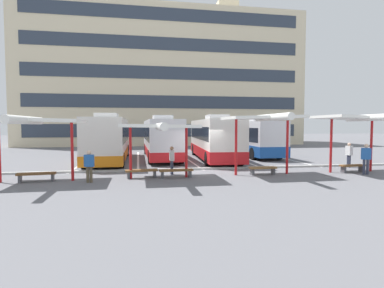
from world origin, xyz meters
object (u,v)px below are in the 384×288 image
object	(u,v)px
coach_bus_0	(109,139)
waiting_passenger_3	(349,153)
bench_1	(142,172)
bench_2	(176,171)
waiting_shelter_2	(264,119)
waiting_shelter_3	(355,119)
coach_bus_3	(251,138)
coach_bus_2	(214,139)
waiting_shelter_0	(34,121)
waiting_passenger_1	(172,159)
waiting_passenger_0	(366,157)
coach_bus_1	(161,139)
bench_4	(352,167)
waiting_shelter_1	(159,127)
bench_3	(263,169)
bench_0	(36,175)
waiting_passenger_2	(89,164)

from	to	relation	value
coach_bus_0	waiting_passenger_3	distance (m)	17.16
bench_1	bench_2	size ratio (longest dim) A/B	0.95
waiting_shelter_2	waiting_shelter_3	world-z (taller)	waiting_shelter_3
coach_bus_3	coach_bus_2	bearing A→B (deg)	-147.69
waiting_shelter_0	bench_1	size ratio (longest dim) A/B	2.97
waiting_shelter_2	waiting_passenger_1	xyz separation A→B (m)	(-4.99, 1.10, -2.21)
coach_bus_3	waiting_passenger_0	size ratio (longest dim) A/B	5.84
coach_bus_1	waiting_shelter_0	bearing A→B (deg)	-123.54
bench_2	waiting_shelter_2	bearing A→B (deg)	-0.10
bench_4	waiting_shelter_2	bearing A→B (deg)	-178.71
waiting_shelter_1	coach_bus_2	bearing A→B (deg)	59.48
bench_3	coach_bus_2	bearing A→B (deg)	95.75
waiting_shelter_0	waiting_shelter_1	distance (m)	5.99
waiting_shelter_1	bench_2	xyz separation A→B (m)	(0.90, 0.20, -2.33)
bench_0	waiting_passenger_3	bearing A→B (deg)	6.45
coach_bus_3	waiting_passenger_0	bearing A→B (deg)	-78.37
coach_bus_3	waiting_passenger_2	xyz separation A→B (m)	(-12.54, -11.53, -0.70)
waiting_passenger_1	waiting_passenger_2	bearing A→B (deg)	-157.10
bench_0	bench_1	xyz separation A→B (m)	(5.08, 0.21, -0.00)
bench_3	bench_4	size ratio (longest dim) A/B	0.98
bench_3	waiting_shelter_3	world-z (taller)	waiting_shelter_3
coach_bus_0	bench_2	size ratio (longest dim) A/B	6.44
bench_0	waiting_shelter_0	bearing A→B (deg)	-90.00
coach_bus_1	bench_4	size ratio (longest dim) A/B	7.25
coach_bus_2	waiting_shelter_3	size ratio (longest dim) A/B	2.38
waiting_shelter_0	bench_4	distance (m)	17.56
coach_bus_1	bench_0	size ratio (longest dim) A/B	6.27
waiting_passenger_0	waiting_passenger_3	world-z (taller)	waiting_passenger_0
coach_bus_2	bench_4	distance (m)	10.42
coach_bus_0	coach_bus_2	distance (m)	8.26
bench_0	waiting_passenger_2	world-z (taller)	waiting_passenger_2
coach_bus_0	coach_bus_3	xyz separation A→B (m)	(12.43, 2.35, -0.11)
waiting_shelter_1	waiting_passenger_0	bearing A→B (deg)	-2.79
waiting_shelter_3	bench_1	bearing A→B (deg)	179.05
bench_3	waiting_passenger_3	bearing A→B (deg)	16.15
bench_0	waiting_shelter_1	size ratio (longest dim) A/B	0.35
bench_0	waiting_passenger_2	distance (m)	2.72
coach_bus_1	waiting_passenger_2	world-z (taller)	coach_bus_1
coach_bus_3	waiting_passenger_3	xyz separation A→B (m)	(3.46, -8.78, -0.65)
coach_bus_1	waiting_passenger_0	distance (m)	15.24
waiting_shelter_2	bench_3	bearing A→B (deg)	90.00
coach_bus_0	bench_3	distance (m)	12.44
bench_2	waiting_shelter_3	bearing A→B (deg)	-0.07
bench_4	waiting_passenger_2	bearing A→B (deg)	-176.94
coach_bus_2	bench_3	distance (m)	8.26
bench_2	waiting_passenger_3	world-z (taller)	waiting_passenger_3
coach_bus_2	waiting_passenger_0	distance (m)	11.15
waiting_shelter_2	bench_1	bearing A→B (deg)	178.28
coach_bus_2	waiting_passenger_3	xyz separation A→B (m)	(7.64, -6.14, -0.71)
coach_bus_2	waiting_shelter_0	xyz separation A→B (m)	(-10.94, -8.44, 1.30)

